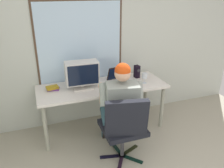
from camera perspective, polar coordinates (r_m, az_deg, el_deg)
name	(u,v)px	position (r m, az deg, el deg)	size (l,w,h in m)	color
wall_rear	(110,35)	(3.63, -0.45, 12.05)	(4.77, 0.08, 2.76)	beige
desk	(102,90)	(3.40, -2.40, -1.57)	(1.89, 0.69, 0.72)	#979988
office_chair	(124,126)	(2.77, 3.06, -10.30)	(0.57, 0.62, 0.94)	black
person_seated	(120,106)	(2.93, 2.05, -5.48)	(0.61, 0.82, 1.28)	#2E515F
crt_monitor	(82,73)	(3.23, -7.50, 2.71)	(0.47, 0.24, 0.39)	beige
laptop	(119,78)	(3.48, 1.87, 1.42)	(0.36, 0.37, 0.23)	black
wine_glass	(145,76)	(3.46, 8.11, 1.93)	(0.08, 0.08, 0.16)	silver
desk_speaker	(137,72)	(3.67, 6.22, 3.10)	(0.08, 0.10, 0.20)	black
book_stack	(53,88)	(3.33, -14.53, -0.99)	(0.19, 0.15, 0.05)	#5D2E7B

